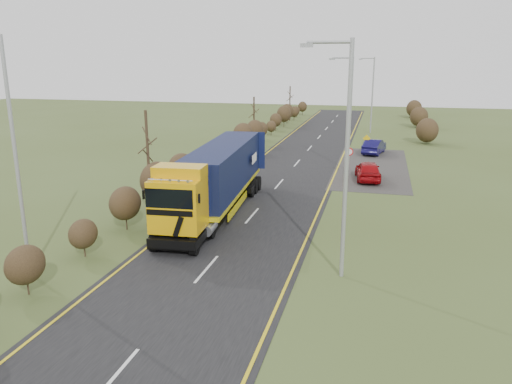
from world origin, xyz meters
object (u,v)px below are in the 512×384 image
at_px(lorry, 217,176).
at_px(car_red_hatchback, 368,171).
at_px(car_blue_sedan, 374,147).
at_px(speed_sign, 349,156).
at_px(streetlight_near, 344,151).

height_order(lorry, car_red_hatchback, lorry).
relative_size(lorry, car_red_hatchback, 3.38).
xyz_separation_m(car_blue_sedan, speed_sign, (-1.77, -10.42, 0.87)).
relative_size(lorry, speed_sign, 6.46).
relative_size(streetlight_near, speed_sign, 4.27).
xyz_separation_m(lorry, car_blue_sedan, (8.66, 22.38, -1.59)).
bearing_deg(car_blue_sedan, lorry, 80.38).
height_order(car_red_hatchback, streetlight_near, streetlight_near).
distance_m(car_blue_sedan, speed_sign, 10.61).
bearing_deg(speed_sign, car_blue_sedan, 80.34).
bearing_deg(lorry, speed_sign, 55.90).
distance_m(car_red_hatchback, speed_sign, 2.06).
distance_m(lorry, streetlight_near, 11.09).
bearing_deg(lorry, streetlight_near, -47.24).
height_order(streetlight_near, speed_sign, streetlight_near).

